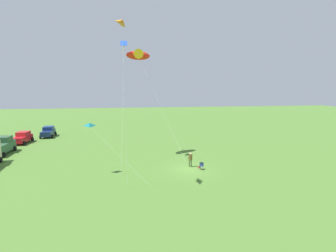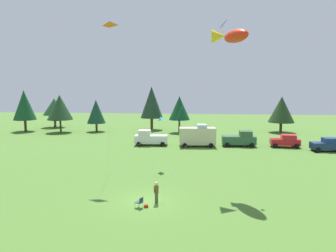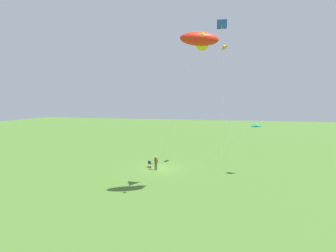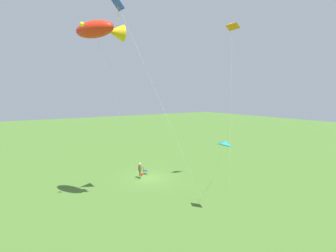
% 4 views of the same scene
% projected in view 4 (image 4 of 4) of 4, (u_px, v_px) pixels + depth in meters
% --- Properties ---
extents(ground_plane, '(160.00, 160.00, 0.00)m').
position_uv_depth(ground_plane, '(148.00, 178.00, 28.47)').
color(ground_plane, '#48722B').
extents(person_kite_flyer, '(0.45, 0.56, 1.74)m').
position_uv_depth(person_kite_flyer, '(140.00, 169.00, 28.14)').
color(person_kite_flyer, '#495434').
rests_on(person_kite_flyer, ground).
extents(folding_chair, '(0.64, 0.64, 0.82)m').
position_uv_depth(folding_chair, '(144.00, 170.00, 29.70)').
color(folding_chair, navy).
rests_on(folding_chair, ground).
extents(backpack_on_grass, '(0.36, 0.28, 0.22)m').
position_uv_depth(backpack_on_grass, '(142.00, 174.00, 29.37)').
color(backpack_on_grass, '#A6260F').
rests_on(backpack_on_grass, ground).
extents(kite_large_fish, '(7.52, 7.41, 14.16)m').
position_uv_depth(kite_large_fish, '(100.00, 30.00, 18.51)').
color(kite_large_fish, red).
rests_on(kite_large_fish, ground).
extents(kite_diamond_blue, '(7.59, 0.95, 15.28)m').
position_uv_depth(kite_diamond_blue, '(123.00, 16.00, 17.44)').
color(kite_diamond_blue, blue).
rests_on(kite_diamond_blue, ground).
extents(kite_delta_teal, '(4.93, 6.73, 5.82)m').
position_uv_depth(kite_delta_teal, '(225.00, 143.00, 18.83)').
color(kite_delta_teal, teal).
rests_on(kite_delta_teal, ground).
extents(kite_delta_orange, '(1.33, 0.99, 15.52)m').
position_uv_depth(kite_delta_orange, '(231.00, 26.00, 23.36)').
color(kite_delta_orange, orange).
rests_on(kite_delta_orange, ground).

